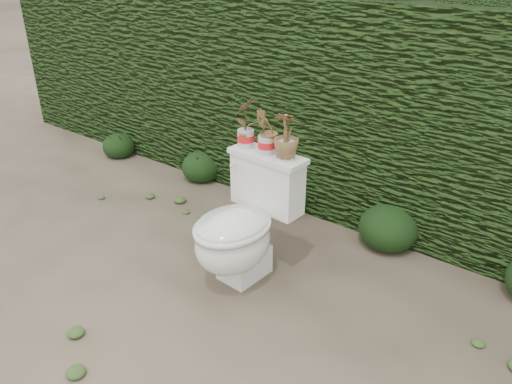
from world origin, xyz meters
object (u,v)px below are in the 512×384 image
Objects in this scene: potted_plant_center at (267,133)px; potted_plant_right at (287,137)px; toilet at (242,228)px; potted_plant_left at (246,123)px.

potted_plant_right is (0.15, -0.01, 0.01)m from potted_plant_center.
toilet is 2.81× the size of potted_plant_right.
toilet is 0.62m from potted_plant_right.
potted_plant_right is at bearing 59.44° from toilet.
potted_plant_left is at bearing -70.38° from potted_plant_center.
potted_plant_center is (0.17, -0.01, -0.03)m from potted_plant_left.
potted_plant_center is at bearing -14.08° from potted_plant_right.
potted_plant_right reaches higher than potted_plant_center.
toilet is at bearing 31.69° from potted_plant_left.
toilet is at bearing 45.36° from potted_plant_right.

